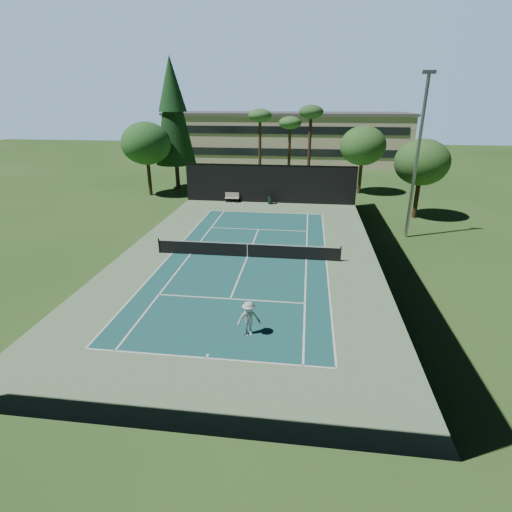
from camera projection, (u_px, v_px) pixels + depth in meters
The scene contains 22 objects.
ground at pixel (247, 257), 28.02m from camera, with size 160.00×160.00×0.00m, color #2B531F.
apron_slab at pixel (247, 257), 28.01m from camera, with size 18.00×32.00×0.01m, color #6A8D62.
court_surface at pixel (247, 257), 28.01m from camera, with size 10.97×23.77×0.01m, color #1B5754.
court_lines at pixel (247, 257), 28.01m from camera, with size 11.07×23.87×0.01m.
tennis_net at pixel (247, 250), 27.81m from camera, with size 12.90×0.10×1.10m.
fence at pixel (247, 230), 27.34m from camera, with size 18.04×32.05×4.03m.
player at pixel (249, 319), 18.45m from camera, with size 1.12×0.64×1.74m, color silver.
tennis_ball_a at pixel (173, 331), 19.02m from camera, with size 0.07×0.07×0.07m, color #C3E133.
tennis_ball_b at pixel (204, 246), 30.01m from camera, with size 0.08×0.08×0.08m, color gold.
tennis_ball_c at pixel (269, 238), 31.70m from camera, with size 0.06×0.06×0.06m, color #B7D330.
tennis_ball_d at pixel (184, 229), 33.87m from camera, with size 0.06×0.06×0.06m, color #B7CC2E.
park_bench at pixel (232, 197), 42.85m from camera, with size 1.50×0.45×1.02m.
trash_bin at pixel (270, 200), 42.05m from camera, with size 0.56×0.56×0.95m.
pine_tree at pixel (173, 107), 46.26m from camera, with size 4.80×4.80×15.00m.
palm_a at pixel (260, 119), 47.41m from camera, with size 2.80×2.80×9.32m.
palm_b at pixel (290, 125), 49.14m from camera, with size 2.80×2.80×8.42m.
palm_c at pixel (311, 116), 45.62m from camera, with size 2.80×2.80×9.77m.
decid_tree_a at pixel (363, 146), 45.15m from camera, with size 5.12×5.12×7.62m.
decid_tree_b at pixel (422, 162), 35.57m from camera, with size 4.80×4.80×7.14m.
decid_tree_c at pixel (146, 144), 44.19m from camera, with size 5.44×5.44×8.09m.
campus_building at pixel (286, 137), 68.92m from camera, with size 40.50×12.50×8.30m.
light_pole at pixel (417, 155), 29.76m from camera, with size 0.90×0.25×12.22m.
Camera 1 is at (3.93, -25.76, 10.32)m, focal length 28.00 mm.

